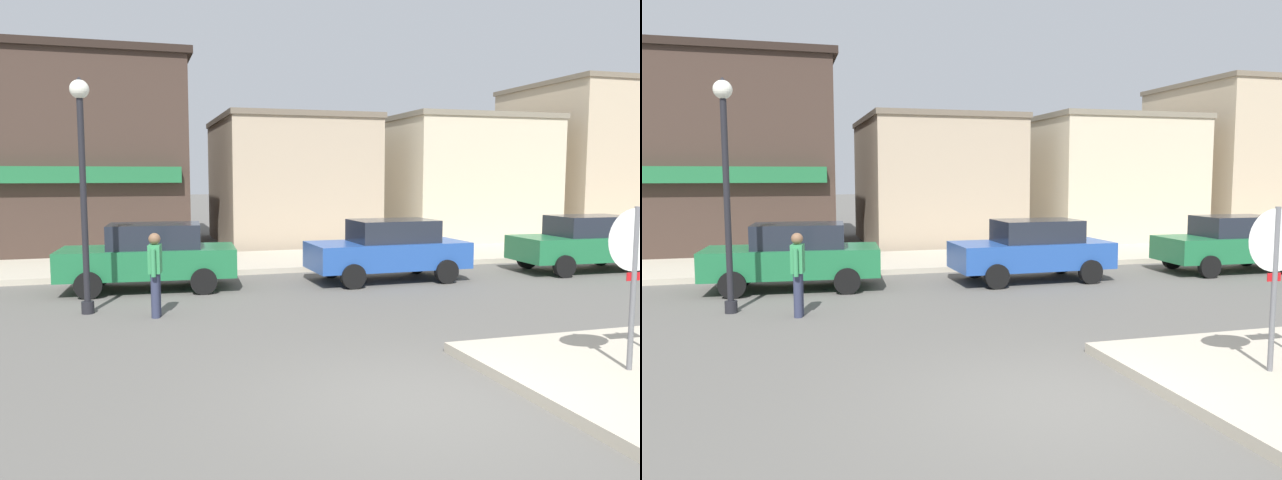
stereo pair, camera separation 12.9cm
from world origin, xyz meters
TOP-DOWN VIEW (x-y plane):
  - ground_plane at (0.00, 0.00)m, footprint 160.00×160.00m
  - kerb_far at (0.00, 12.02)m, footprint 80.00×4.00m
  - stop_sign at (2.93, -0.00)m, footprint 0.82×0.08m
  - lamp_post at (-4.18, 6.28)m, footprint 0.36×0.36m
  - parked_car_nearest at (-2.93, 8.55)m, footprint 4.12×2.11m
  - parked_car_second at (2.94, 8.14)m, footprint 4.03×1.94m
  - parked_car_third at (8.85, 8.03)m, footprint 4.05×1.97m
  - pedestrian_crossing_near at (-2.91, 5.60)m, footprint 0.28×0.56m
  - building_corner_shop at (-7.20, 18.51)m, footprint 11.72×9.49m
  - building_storefront_left_near at (2.67, 18.00)m, footprint 5.58×7.26m
  - building_storefront_left_mid at (9.60, 16.63)m, footprint 6.10×5.85m
  - building_storefront_right_near at (17.57, 16.91)m, footprint 8.44×6.62m

SIDE VIEW (x-z plane):
  - ground_plane at x=0.00m, z-range 0.00..0.00m
  - kerb_far at x=0.00m, z-range 0.00..0.15m
  - parked_car_nearest at x=-2.93m, z-range 0.03..1.59m
  - parked_car_second at x=2.94m, z-range 0.03..1.59m
  - parked_car_third at x=8.85m, z-range 0.03..1.59m
  - pedestrian_crossing_near at x=-2.91m, z-range 0.06..1.67m
  - stop_sign at x=2.93m, z-range 0.37..2.67m
  - building_storefront_left_near at x=2.67m, z-range 0.00..4.92m
  - building_storefront_left_mid at x=9.60m, z-range 0.00..5.02m
  - lamp_post at x=-4.18m, z-range 0.69..5.23m
  - building_storefront_right_near at x=17.57m, z-range 0.00..6.61m
  - building_corner_shop at x=-7.20m, z-range 0.00..6.76m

